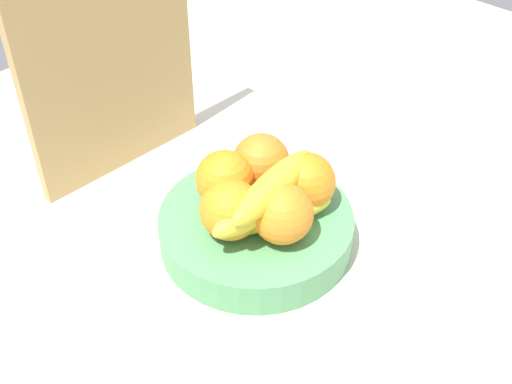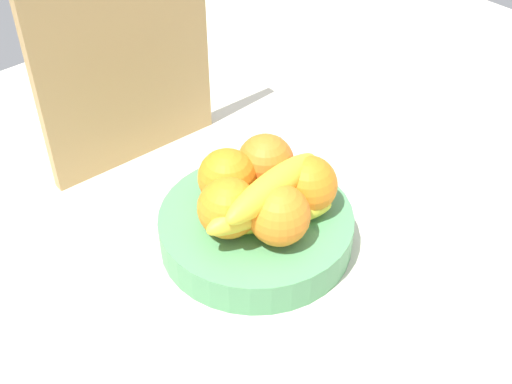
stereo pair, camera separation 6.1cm
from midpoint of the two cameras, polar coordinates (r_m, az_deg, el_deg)
name	(u,v)px [view 1 (the left image)]	position (r cm, az deg, el deg)	size (l,w,h in cm)	color
ground_plane	(279,253)	(91.71, 0.05, -5.31)	(180.00, 140.00, 3.00)	beige
fruit_bowl	(256,228)	(89.53, -1.97, -3.21)	(26.09, 26.09, 4.88)	#539A63
orange_front_left	(225,179)	(87.61, -4.69, 1.05)	(7.87, 7.87, 7.87)	orange
orange_front_right	(231,210)	(82.94, -4.33, -1.58)	(7.87, 7.87, 7.87)	orange
orange_center	(282,214)	(82.15, 0.15, -1.93)	(7.87, 7.87, 7.87)	orange
orange_back_left	(306,182)	(86.97, 2.31, 0.83)	(7.87, 7.87, 7.87)	orange
orange_back_right	(261,162)	(90.31, -1.51, 2.56)	(7.87, 7.87, 7.87)	orange
banana_bunch	(272,203)	(83.28, -0.75, -1.00)	(18.76, 11.22, 8.40)	yellow
cutting_board	(109,59)	(98.13, -14.31, 10.98)	(28.00, 1.80, 36.00)	tan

